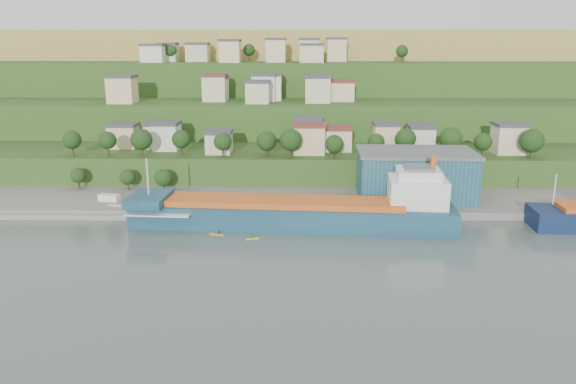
{
  "coord_description": "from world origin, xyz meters",
  "views": [
    {
      "loc": [
        1.95,
        -118.23,
        42.49
      ],
      "look_at": [
        -1.03,
        15.0,
        7.06
      ],
      "focal_mm": 35.0,
      "sensor_mm": 36.0,
      "label": 1
    }
  ],
  "objects_px": {
    "cargo_ship_near": "(302,214)",
    "kayak_orange": "(217,234)",
    "caravan": "(109,199)",
    "warehouse": "(415,174)"
  },
  "relations": [
    {
      "from": "warehouse",
      "to": "kayak_orange",
      "type": "distance_m",
      "value": 57.03
    },
    {
      "from": "warehouse",
      "to": "caravan",
      "type": "distance_m",
      "value": 81.94
    },
    {
      "from": "caravan",
      "to": "kayak_orange",
      "type": "distance_m",
      "value": 37.89
    },
    {
      "from": "cargo_ship_near",
      "to": "kayak_orange",
      "type": "height_order",
      "value": "cargo_ship_near"
    },
    {
      "from": "warehouse",
      "to": "kayak_orange",
      "type": "bearing_deg",
      "value": -150.8
    },
    {
      "from": "caravan",
      "to": "kayak_orange",
      "type": "xyz_separation_m",
      "value": [
        31.62,
        -20.75,
        -2.22
      ]
    },
    {
      "from": "cargo_ship_near",
      "to": "warehouse",
      "type": "distance_m",
      "value": 36.73
    },
    {
      "from": "cargo_ship_near",
      "to": "kayak_orange",
      "type": "distance_m",
      "value": 20.72
    },
    {
      "from": "cargo_ship_near",
      "to": "warehouse",
      "type": "relative_size",
      "value": 2.46
    },
    {
      "from": "warehouse",
      "to": "caravan",
      "type": "bearing_deg",
      "value": -174.71
    }
  ]
}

